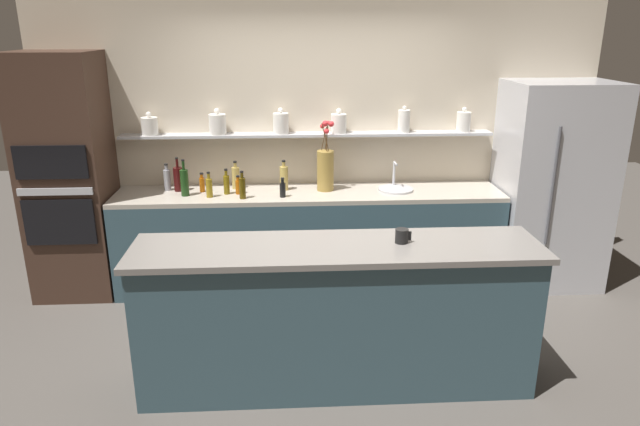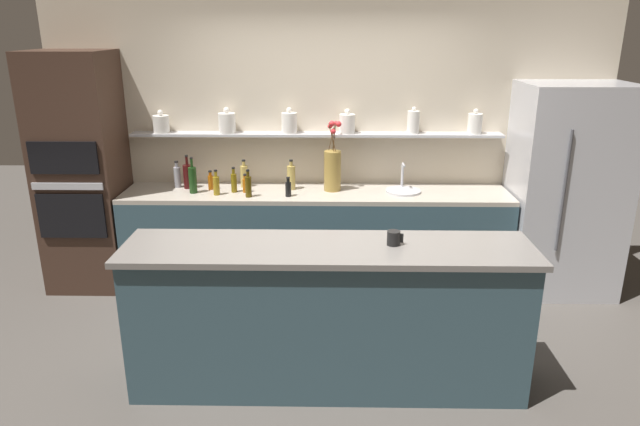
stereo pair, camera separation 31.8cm
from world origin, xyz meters
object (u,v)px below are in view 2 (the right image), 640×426
object	(u,v)px
bottle_spirit_0	(177,176)
flower_vase	(333,168)
bottle_sauce_6	(245,185)
bottle_wine_7	(188,176)
oven_tower	(82,173)
bottle_spirit_1	(244,176)
refrigerator	(566,191)
bottle_oil_3	(234,182)
bottle_wine_4	(193,179)
coffee_mug	(394,238)
sink_fixture	(403,190)
bottle_spirit_10	(291,177)
bottle_sauce_5	(288,188)
bottle_sauce_8	(211,181)
bottle_oil_9	(216,185)
bottle_oil_2	(248,186)

from	to	relation	value
bottle_spirit_0	flower_vase	bearing A→B (deg)	-3.27
flower_vase	bottle_sauce_6	world-z (taller)	flower_vase
bottle_sauce_6	bottle_wine_7	size ratio (longest dim) A/B	0.55
oven_tower	bottle_spirit_1	world-z (taller)	oven_tower
refrigerator	bottle_oil_3	world-z (taller)	refrigerator
bottle_spirit_1	bottle_sauce_6	xyz separation A→B (m)	(0.04, -0.19, -0.04)
bottle_wine_4	coffee_mug	xyz separation A→B (m)	(1.65, -1.51, 0.02)
flower_vase	coffee_mug	distance (m)	1.67
flower_vase	bottle_wine_4	world-z (taller)	flower_vase
flower_vase	sink_fixture	bearing A→B (deg)	-3.60
bottle_spirit_1	coffee_mug	size ratio (longest dim) A/B	2.46
bottle_spirit_10	bottle_sauce_5	bearing A→B (deg)	-92.87
sink_fixture	bottle_sauce_5	distance (m)	1.05
bottle_spirit_0	bottle_sauce_8	bearing A→B (deg)	-12.71
bottle_wine_7	sink_fixture	bearing A→B (deg)	-2.71
bottle_sauce_8	bottle_spirit_0	bearing A→B (deg)	167.29
refrigerator	bottle_spirit_1	distance (m)	2.93
oven_tower	flower_vase	world-z (taller)	oven_tower
sink_fixture	bottle_spirit_0	world-z (taller)	same
bottle_spirit_0	bottle_oil_9	distance (m)	0.48
sink_fixture	bottle_oil_2	world-z (taller)	sink_fixture
bottle_wine_7	bottle_spirit_0	bearing A→B (deg)	164.54
bottle_spirit_1	bottle_wine_7	xyz separation A→B (m)	(-0.52, -0.05, 0.01)
bottle_oil_3	sink_fixture	bearing A→B (deg)	1.29
bottle_sauce_8	bottle_oil_3	bearing A→B (deg)	-20.25
bottle_oil_3	bottle_sauce_6	size ratio (longest dim) A/B	1.35
bottle_spirit_0	bottle_spirit_1	xyz separation A→B (m)	(0.62, 0.02, 0.00)
refrigerator	bottle_oil_3	xyz separation A→B (m)	(-2.99, 0.01, 0.06)
flower_vase	bottle_sauce_6	bearing A→B (deg)	-174.21
sink_fixture	oven_tower	bearing A→B (deg)	-179.77
bottle_spirit_0	bottle_wine_7	xyz separation A→B (m)	(0.11, -0.03, 0.01)
oven_tower	flower_vase	bearing A→B (deg)	1.31
bottle_oil_2	coffee_mug	distance (m)	1.80
oven_tower	flower_vase	size ratio (longest dim) A/B	3.31
bottle_wine_7	bottle_sauce_8	distance (m)	0.23
bottle_sauce_8	bottle_oil_9	world-z (taller)	bottle_oil_9
bottle_oil_2	bottle_sauce_6	bearing A→B (deg)	108.57
bottle_sauce_6	bottle_oil_9	distance (m)	0.26
bottle_spirit_1	bottle_sauce_6	size ratio (longest dim) A/B	1.51
bottle_spirit_1	bottle_sauce_6	world-z (taller)	bottle_spirit_1
bottle_oil_3	bottle_sauce_8	xyz separation A→B (m)	(-0.23, 0.09, -0.02)
refrigerator	coffee_mug	bearing A→B (deg)	-138.16
bottle_wine_4	bottle_spirit_10	bearing A→B (deg)	8.74
bottle_spirit_10	oven_tower	bearing A→B (deg)	-177.54
sink_fixture	bottle_sauce_5	world-z (taller)	sink_fixture
coffee_mug	bottle_oil_9	bearing A→B (deg)	134.48
bottle_spirit_10	bottle_sauce_8	bearing A→B (deg)	-178.48
bottle_oil_2	bottle_wine_4	bearing A→B (deg)	166.97
oven_tower	bottle_spirit_10	world-z (taller)	oven_tower
bottle_spirit_1	bottle_sauce_6	bearing A→B (deg)	-78.97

